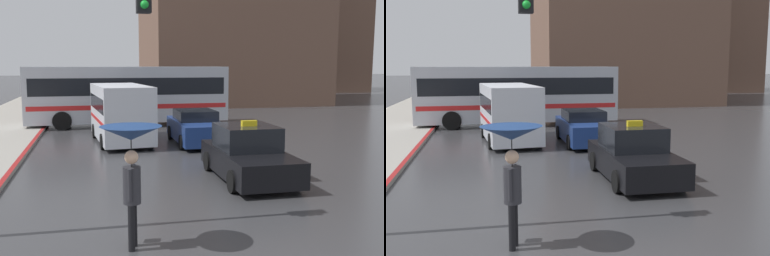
% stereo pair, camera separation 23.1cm
% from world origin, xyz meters
% --- Properties ---
extents(taxi, '(1.91, 4.10, 1.71)m').
position_xyz_m(taxi, '(2.06, 6.81, 0.69)').
color(taxi, black).
rests_on(taxi, ground_plane).
extents(sedan_red, '(1.91, 4.25, 1.40)m').
position_xyz_m(sedan_red, '(1.94, 12.94, 0.66)').
color(sedan_red, navy).
rests_on(sedan_red, ground_plane).
extents(ambulance_van, '(2.49, 5.22, 2.44)m').
position_xyz_m(ambulance_van, '(-1.13, 13.93, 1.35)').
color(ambulance_van, silver).
rests_on(ambulance_van, ground_plane).
extents(city_bus, '(10.75, 2.90, 3.20)m').
position_xyz_m(city_bus, '(-0.38, 19.41, 1.78)').
color(city_bus, '#B2B7C1').
rests_on(city_bus, ground_plane).
extents(pedestrian_with_umbrella, '(1.09, 1.09, 2.22)m').
position_xyz_m(pedestrian_with_umbrella, '(-1.64, 2.48, 1.80)').
color(pedestrian_with_umbrella, black).
rests_on(pedestrian_with_umbrella, ground_plane).
extents(traffic_light, '(4.00, 0.38, 5.37)m').
position_xyz_m(traffic_light, '(-3.41, 3.61, 3.77)').
color(traffic_light, black).
rests_on(traffic_light, ground_plane).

